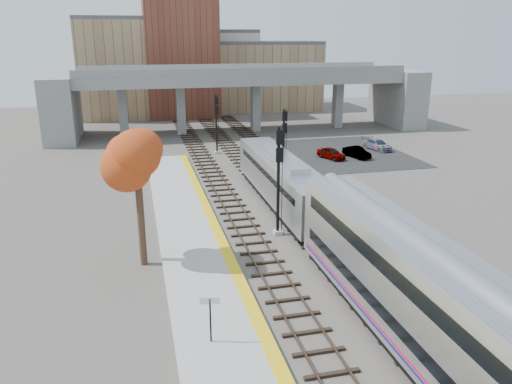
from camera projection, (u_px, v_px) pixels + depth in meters
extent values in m
plane|color=#47423D|center=(317.00, 263.00, 31.47)|extent=(160.00, 160.00, 0.00)
cube|color=#9E9E99|center=(202.00, 273.00, 29.77)|extent=(4.50, 60.00, 0.35)
cube|color=yellow|center=(234.00, 267.00, 30.14)|extent=(0.70, 60.00, 0.01)
cube|color=black|center=(230.00, 203.00, 42.29)|extent=(2.50, 95.00, 0.14)
cube|color=brown|center=(221.00, 203.00, 42.10)|extent=(0.07, 95.00, 0.14)
cube|color=brown|center=(238.00, 202.00, 42.42)|extent=(0.07, 95.00, 0.14)
cube|color=black|center=(277.00, 200.00, 43.25)|extent=(2.50, 95.00, 0.14)
cube|color=brown|center=(269.00, 199.00, 43.05)|extent=(0.07, 95.00, 0.14)
cube|color=brown|center=(285.00, 198.00, 43.38)|extent=(0.07, 95.00, 0.14)
cube|color=black|center=(320.00, 196.00, 44.15)|extent=(2.50, 95.00, 0.14)
cube|color=brown|center=(313.00, 196.00, 43.96)|extent=(0.07, 95.00, 0.14)
cube|color=brown|center=(328.00, 195.00, 44.28)|extent=(0.07, 95.00, 0.14)
cube|color=slate|center=(242.00, 78.00, 71.93)|extent=(46.00, 10.00, 1.50)
cube|color=slate|center=(250.00, 71.00, 67.11)|extent=(46.00, 0.20, 1.00)
cube|color=slate|center=(235.00, 67.00, 76.00)|extent=(46.00, 0.20, 1.00)
cube|color=slate|center=(123.00, 112.00, 69.36)|extent=(1.20, 1.60, 7.00)
cube|color=slate|center=(181.00, 110.00, 71.17)|extent=(1.20, 1.60, 7.00)
cube|color=slate|center=(256.00, 107.00, 73.67)|extent=(1.20, 1.60, 7.00)
cube|color=slate|center=(338.00, 104.00, 76.62)|extent=(1.20, 1.60, 7.00)
cube|color=slate|center=(62.00, 108.00, 67.32)|extent=(4.00, 12.00, 8.50)
cube|color=slate|center=(397.00, 98.00, 78.66)|extent=(4.00, 12.00, 8.50)
cube|color=tan|center=(134.00, 69.00, 86.98)|extent=(18.00, 14.00, 16.00)
cube|color=#4C4C4F|center=(130.00, 19.00, 84.47)|extent=(18.00, 14.00, 0.60)
cube|color=beige|center=(209.00, 72.00, 95.08)|extent=(16.00, 16.00, 14.00)
cube|color=#4C4C4F|center=(208.00, 31.00, 92.88)|extent=(16.00, 16.00, 0.60)
cube|color=brown|center=(181.00, 57.00, 85.41)|extent=(12.00, 10.00, 20.00)
cube|color=tan|center=(263.00, 77.00, 95.80)|extent=(20.00, 14.00, 12.00)
cube|color=#4C4C4F|center=(263.00, 43.00, 93.90)|extent=(20.00, 14.00, 0.60)
cube|color=black|center=(345.00, 153.00, 60.56)|extent=(14.00, 18.00, 0.04)
cube|color=#A8AAB2|center=(282.00, 179.00, 41.33)|extent=(3.00, 19.00, 3.20)
cube|color=black|center=(255.00, 147.00, 49.97)|extent=(2.20, 0.06, 1.10)
cube|color=black|center=(282.00, 172.00, 41.15)|extent=(3.02, 16.15, 0.50)
cube|color=black|center=(282.00, 200.00, 41.89)|extent=(2.70, 17.10, 0.50)
cube|color=#A8AAB2|center=(282.00, 157.00, 40.79)|extent=(1.60, 9.50, 0.40)
cube|color=#A8AAB2|center=(441.00, 313.00, 20.23)|extent=(3.00, 25.00, 4.60)
cube|color=black|center=(445.00, 287.00, 19.86)|extent=(3.02, 23.00, 0.75)
cube|color=black|center=(439.00, 333.00, 20.50)|extent=(3.02, 23.00, 0.65)
cube|color=#B5162E|center=(436.00, 350.00, 20.75)|extent=(3.03, 24.00, 0.12)
cube|color=navy|center=(436.00, 354.00, 20.81)|extent=(3.03, 24.00, 0.12)
cube|color=black|center=(435.00, 366.00, 20.98)|extent=(2.70, 23.75, 0.40)
cube|color=#9E9E99|center=(278.00, 232.00, 35.90)|extent=(0.60, 0.60, 0.30)
cylinder|color=black|center=(278.00, 182.00, 34.76)|extent=(0.22, 0.22, 7.81)
cube|color=black|center=(280.00, 137.00, 33.56)|extent=(0.50, 0.18, 1.00)
cube|color=black|center=(280.00, 155.00, 33.93)|extent=(0.50, 0.18, 1.00)
cube|color=#9E9E99|center=(283.00, 182.00, 48.21)|extent=(0.60, 0.60, 0.30)
cylinder|color=black|center=(284.00, 147.00, 47.18)|extent=(0.20, 0.20, 7.17)
cube|color=black|center=(285.00, 116.00, 46.05)|extent=(0.46, 0.18, 0.92)
cube|color=black|center=(285.00, 128.00, 46.39)|extent=(0.46, 0.18, 0.92)
cube|color=#9E9E99|center=(217.00, 152.00, 60.28)|extent=(0.60, 0.60, 0.30)
cylinder|color=black|center=(216.00, 125.00, 59.26)|extent=(0.20, 0.20, 7.01)
cube|color=black|center=(216.00, 100.00, 58.16)|extent=(0.45, 0.18, 0.90)
cube|color=black|center=(216.00, 110.00, 58.49)|extent=(0.45, 0.18, 0.90)
cylinder|color=black|center=(210.00, 320.00, 22.48)|extent=(0.08, 0.08, 2.20)
cube|color=white|center=(210.00, 301.00, 22.18)|extent=(0.89, 0.21, 0.35)
cylinder|color=#382619|center=(141.00, 219.00, 30.37)|extent=(0.44, 0.44, 6.05)
ellipsoid|color=red|center=(137.00, 164.00, 29.33)|extent=(3.60, 3.60, 4.32)
imported|color=#99999E|center=(331.00, 153.00, 57.45)|extent=(2.78, 4.02, 1.27)
imported|color=#99999E|center=(357.00, 152.00, 57.98)|extent=(2.30, 4.04, 1.26)
imported|color=#99999E|center=(377.00, 145.00, 62.03)|extent=(2.64, 4.67, 1.28)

